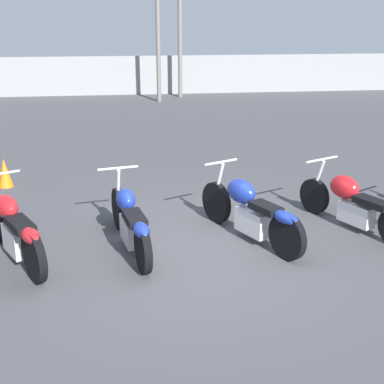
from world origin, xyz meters
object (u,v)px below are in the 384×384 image
(motorcycle_slot_3, at_px, (251,211))
(motorcycle_slot_2, at_px, (130,222))
(traffic_cone_near, at_px, (5,173))
(motorcycle_slot_1, at_px, (14,229))
(motorcycle_slot_4, at_px, (355,203))

(motorcycle_slot_3, bearing_deg, motorcycle_slot_2, 158.20)
(motorcycle_slot_2, bearing_deg, motorcycle_slot_3, -7.43)
(traffic_cone_near, bearing_deg, motorcycle_slot_2, -53.92)
(motorcycle_slot_1, relative_size, traffic_cone_near, 3.65)
(motorcycle_slot_1, bearing_deg, motorcycle_slot_2, -22.06)
(motorcycle_slot_1, distance_m, traffic_cone_near, 3.36)
(motorcycle_slot_4, bearing_deg, motorcycle_slot_2, 160.15)
(motorcycle_slot_1, bearing_deg, motorcycle_slot_4, -22.46)
(motorcycle_slot_2, relative_size, traffic_cone_near, 3.98)
(traffic_cone_near, bearing_deg, motorcycle_slot_4, -26.69)
(motorcycle_slot_2, height_order, motorcycle_slot_3, motorcycle_slot_3)
(motorcycle_slot_2, height_order, motorcycle_slot_4, motorcycle_slot_2)
(motorcycle_slot_1, distance_m, motorcycle_slot_2, 1.51)
(motorcycle_slot_3, distance_m, traffic_cone_near, 4.98)
(motorcycle_slot_3, xyz_separation_m, motorcycle_slot_4, (1.63, 0.19, -0.03))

